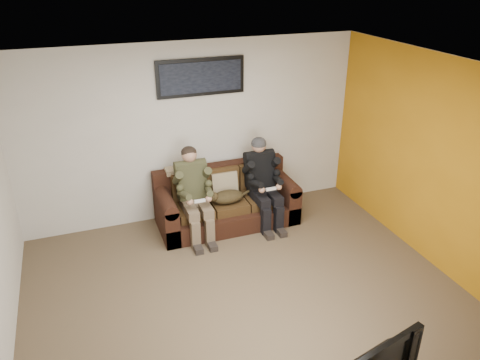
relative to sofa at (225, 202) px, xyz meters
name	(u,v)px	position (x,y,z in m)	size (l,w,h in m)	color
floor	(249,300)	(-0.33, -1.82, -0.31)	(5.00, 5.00, 0.00)	brown
ceiling	(251,76)	(-0.33, -1.82, 2.29)	(5.00, 5.00, 0.00)	silver
wall_back	(193,132)	(-0.33, 0.43, 0.99)	(5.00, 5.00, 0.00)	beige
wall_front	(380,357)	(-0.33, -4.07, 0.99)	(5.00, 5.00, 0.00)	beige
wall_right	(443,167)	(2.17, -1.82, 0.99)	(4.50, 4.50, 0.00)	beige
accent_wall_right	(442,167)	(2.16, -1.82, 0.99)	(4.50, 4.50, 0.00)	#BC7912
sofa	(225,202)	(0.00, 0.00, 0.00)	(2.01, 0.87, 0.82)	black
throw_pillow	(224,184)	(0.00, 0.04, 0.27)	(0.38, 0.11, 0.37)	#998664
throw_blanket	(180,170)	(-0.61, 0.25, 0.51)	(0.41, 0.20, 0.07)	#C4B490
person_left	(194,189)	(-0.52, -0.17, 0.39)	(0.51, 0.87, 1.26)	brown
person_right	(262,178)	(0.52, -0.17, 0.39)	(0.51, 0.86, 1.27)	black
cat	(226,197)	(-0.05, -0.19, 0.19)	(0.66, 0.26, 0.24)	#45361B
framed_poster	(201,77)	(-0.20, 0.39, 1.79)	(1.25, 0.05, 0.52)	black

